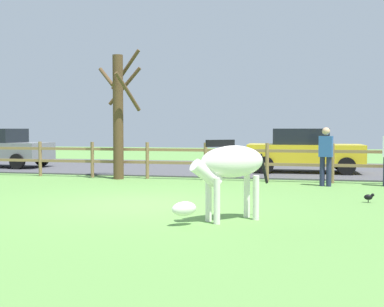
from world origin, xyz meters
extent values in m
plane|color=#5B8C42|center=(0.00, 0.00, 0.00)|extent=(60.00, 60.00, 0.00)
cube|color=#47474C|center=(0.00, 9.30, 0.03)|extent=(28.00, 7.40, 0.05)
cylinder|color=olive|center=(-5.29, 5.00, 0.59)|extent=(0.11, 0.11, 1.17)
cylinder|color=olive|center=(-3.38, 5.00, 0.59)|extent=(0.11, 0.11, 1.17)
cylinder|color=olive|center=(-1.48, 5.00, 0.59)|extent=(0.11, 0.11, 1.17)
cylinder|color=olive|center=(0.42, 5.00, 0.59)|extent=(0.11, 0.11, 1.17)
cylinder|color=olive|center=(2.33, 5.00, 0.59)|extent=(0.11, 0.11, 1.17)
cylinder|color=olive|center=(4.23, 5.00, 0.59)|extent=(0.11, 0.11, 1.17)
cube|color=olive|center=(-0.53, 5.00, 0.53)|extent=(20.94, 0.06, 0.09)
cube|color=olive|center=(-0.53, 5.00, 0.94)|extent=(20.94, 0.06, 0.09)
cylinder|color=#513A23|center=(-2.34, 4.69, 1.96)|extent=(0.33, 0.33, 3.93)
cylinder|color=#513A23|center=(-2.60, 4.38, 3.21)|extent=(0.74, 0.64, 0.65)
cylinder|color=#513A23|center=(-2.32, 5.23, 2.99)|extent=(1.16, 0.16, 1.24)
cylinder|color=#513A23|center=(-1.93, 4.47, 2.75)|extent=(0.58, 0.96, 1.18)
cylinder|color=#513A23|center=(-2.27, 5.18, 3.52)|extent=(1.07, 0.27, 1.28)
ellipsoid|color=white|center=(2.18, -1.35, 1.03)|extent=(1.25, 1.18, 0.56)
cylinder|color=white|center=(1.97, -1.72, 0.39)|extent=(0.11, 0.11, 0.78)
cylinder|color=white|center=(1.79, -1.51, 0.39)|extent=(0.11, 0.11, 0.78)
cylinder|color=white|center=(2.58, -1.20, 0.39)|extent=(0.11, 0.11, 0.78)
cylinder|color=white|center=(2.39, -0.98, 0.39)|extent=(0.11, 0.11, 0.78)
cylinder|color=white|center=(1.79, -1.70, 0.84)|extent=(0.60, 0.57, 0.51)
ellipsoid|color=white|center=(1.47, -1.97, 0.28)|extent=(0.46, 0.44, 0.24)
cube|color=black|center=(2.00, -1.52, 1.35)|extent=(0.45, 0.40, 0.12)
cylinder|color=black|center=(2.69, -0.91, 0.88)|extent=(0.18, 0.16, 0.54)
cylinder|color=black|center=(4.77, 1.33, 0.03)|extent=(0.01, 0.01, 0.06)
cylinder|color=black|center=(4.77, 1.29, 0.03)|extent=(0.01, 0.01, 0.06)
ellipsoid|color=black|center=(4.77, 1.31, 0.12)|extent=(0.18, 0.10, 0.12)
sphere|color=black|center=(4.86, 1.31, 0.17)|extent=(0.07, 0.07, 0.07)
cube|color=yellow|center=(3.44, 7.94, 0.70)|extent=(4.05, 1.83, 0.70)
cube|color=black|center=(3.29, 7.94, 1.33)|extent=(1.95, 1.63, 0.56)
cylinder|color=black|center=(4.76, 8.84, 0.35)|extent=(0.61, 0.20, 0.60)
cylinder|color=black|center=(4.82, 7.14, 0.35)|extent=(0.61, 0.20, 0.60)
cylinder|color=black|center=(2.06, 8.75, 0.35)|extent=(0.61, 0.20, 0.60)
cylinder|color=black|center=(2.12, 7.05, 0.35)|extent=(0.61, 0.20, 0.60)
cube|color=slate|center=(-8.63, 7.62, 0.70)|extent=(4.05, 1.81, 0.70)
cylinder|color=black|center=(-7.25, 8.44, 0.35)|extent=(0.60, 0.20, 0.60)
cylinder|color=black|center=(-7.30, 6.74, 0.35)|extent=(0.60, 0.20, 0.60)
cylinder|color=#232847|center=(3.91, 4.22, 0.41)|extent=(0.14, 0.14, 0.82)
cylinder|color=#232847|center=(4.09, 4.18, 0.41)|extent=(0.14, 0.14, 0.82)
cube|color=#2D569E|center=(4.00, 4.20, 1.11)|extent=(0.40, 0.30, 0.58)
sphere|color=tan|center=(4.00, 4.20, 1.53)|extent=(0.22, 0.22, 0.22)
camera|label=1|loc=(3.36, -9.55, 1.60)|focal=44.69mm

